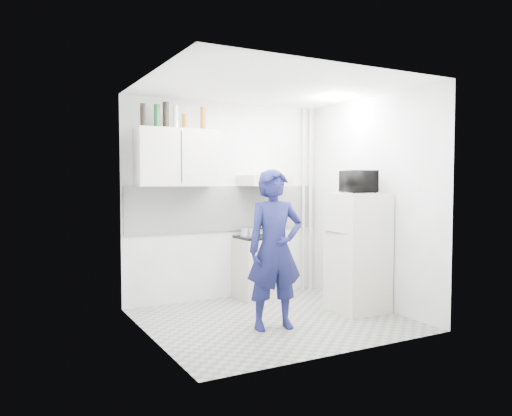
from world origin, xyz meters
name	(u,v)px	position (x,y,z in m)	size (l,w,h in m)	color
floor	(273,320)	(0.00, 0.00, 0.00)	(2.80, 2.80, 0.00)	gray
ceiling	(274,87)	(0.00, 0.00, 2.60)	(2.80, 2.80, 0.00)	white
wall_back	(226,201)	(0.00, 1.25, 1.30)	(2.80, 2.80, 0.00)	white
wall_left	(150,208)	(-1.40, 0.00, 1.30)	(2.60, 2.60, 0.00)	white
wall_right	(370,202)	(1.40, 0.00, 1.30)	(2.60, 2.60, 0.00)	white
person	(275,249)	(-0.15, -0.29, 0.84)	(0.61, 0.40, 1.69)	#161948
stove	(256,268)	(0.32, 1.00, 0.40)	(0.50, 0.50, 0.80)	#BBB3A5
fridge	(358,252)	(1.10, -0.13, 0.71)	(0.59, 0.59, 1.42)	beige
stove_top	(256,237)	(0.32, 1.00, 0.82)	(0.48, 0.48, 0.03)	black
saucepan	(248,232)	(0.22, 1.05, 0.89)	(0.20, 0.20, 0.11)	silver
microwave	(359,182)	(1.10, -0.13, 1.56)	(0.33, 0.48, 0.27)	black
bottle_a	(143,115)	(-1.16, 1.07, 2.34)	(0.06, 0.06, 0.28)	black
bottle_b	(157,116)	(-0.99, 1.07, 2.34)	(0.07, 0.07, 0.28)	#144C1E
bottle_c	(166,115)	(-0.88, 1.07, 2.36)	(0.08, 0.08, 0.32)	black
bottle_d	(176,117)	(-0.76, 1.07, 2.34)	(0.06, 0.06, 0.29)	#B2B7BC
canister_a	(185,122)	(-0.64, 1.07, 2.30)	(0.08, 0.08, 0.19)	brown
bottle_e	(203,119)	(-0.40, 1.07, 2.34)	(0.07, 0.07, 0.29)	brown
upper_cabinet	(177,158)	(-0.75, 1.07, 1.85)	(1.00, 0.35, 0.70)	beige
range_hood	(265,181)	(0.45, 1.00, 1.57)	(0.60, 0.50, 0.14)	#BBB3A5
backsplash	(227,208)	(0.00, 1.24, 1.20)	(2.74, 0.03, 0.60)	white
pipe_a	(310,199)	(1.30, 1.17, 1.30)	(0.05, 0.05, 2.60)	#BBB3A5
pipe_b	(303,200)	(1.18, 1.17, 1.30)	(0.04, 0.04, 2.60)	#BBB3A5
ceiling_spot_fixture	(336,99)	(1.00, 0.20, 2.57)	(0.10, 0.10, 0.02)	white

